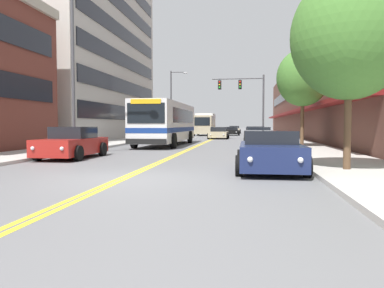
{
  "coord_description": "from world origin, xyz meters",
  "views": [
    {
      "loc": [
        3.48,
        -10.22,
        1.55
      ],
      "look_at": [
        -0.11,
        14.69,
        0.23
      ],
      "focal_mm": 35.0,
      "sensor_mm": 36.0,
      "label": 1
    }
  ],
  "objects": [
    {
      "name": "car_black_moving_lead",
      "position": [
        1.51,
        43.71,
        0.57
      ],
      "size": [
        2.19,
        4.16,
        1.2
      ],
      "color": "black",
      "rests_on": "ground_plane"
    },
    {
      "name": "car_champagne_moving_second",
      "position": [
        1.51,
        55.06,
        0.62
      ],
      "size": [
        2.18,
        4.25,
        1.3
      ],
      "color": "beige",
      "rests_on": "ground_plane"
    },
    {
      "name": "street_tree_right_near",
      "position": [
        6.65,
        2.13,
        4.29
      ],
      "size": [
        3.61,
        3.61,
        6.14
      ],
      "color": "brown",
      "rests_on": "sidewalk_right"
    },
    {
      "name": "street_lamp_left_far",
      "position": [
        -5.03,
        33.34,
        4.64
      ],
      "size": [
        2.07,
        0.28,
        7.84
      ],
      "color": "#47474C",
      "rests_on": "ground_plane"
    },
    {
      "name": "car_slate_blue_parked_right_mid",
      "position": [
        4.4,
        17.52,
        0.62
      ],
      "size": [
        2.16,
        4.55,
        1.36
      ],
      "color": "#475675",
      "rests_on": "ground_plane"
    },
    {
      "name": "car_charcoal_parked_right_far",
      "position": [
        4.4,
        26.82,
        0.63
      ],
      "size": [
        2.18,
        4.9,
        1.36
      ],
      "color": "#232328",
      "rests_on": "ground_plane"
    },
    {
      "name": "fire_hydrant",
      "position": [
        5.95,
        10.56,
        0.56
      ],
      "size": [
        0.32,
        0.24,
        0.84
      ],
      "color": "yellow",
      "rests_on": "sidewalk_right"
    },
    {
      "name": "sidewalk_left",
      "position": [
        -7.22,
        37.0,
        0.07
      ],
      "size": [
        3.43,
        106.0,
        0.14
      ],
      "color": "#B2ADA5",
      "rests_on": "ground_plane"
    },
    {
      "name": "city_bus",
      "position": [
        -2.44,
        17.44,
        1.76
      ],
      "size": [
        2.92,
        11.73,
        3.11
      ],
      "color": "silver",
      "rests_on": "ground_plane"
    },
    {
      "name": "box_truck",
      "position": [
        -2.28,
        42.52,
        1.6
      ],
      "size": [
        2.77,
        6.57,
        3.09
      ],
      "color": "#BCAD89",
      "rests_on": "ground_plane"
    },
    {
      "name": "street_lamp_left_near",
      "position": [
        -4.96,
        8.0,
        5.11
      ],
      "size": [
        2.54,
        0.28,
        8.64
      ],
      "color": "#47474C",
      "rests_on": "ground_plane"
    },
    {
      "name": "office_tower_left",
      "position": [
        -15.17,
        27.83,
        12.32
      ],
      "size": [
        12.08,
        24.36,
        24.64
      ],
      "color": "#BCB7AD",
      "rests_on": "ground_plane"
    },
    {
      "name": "street_tree_right_mid",
      "position": [
        7.04,
        14.47,
        4.5
      ],
      "size": [
        3.3,
        3.3,
        6.19
      ],
      "color": "brown",
      "rests_on": "sidewalk_right"
    },
    {
      "name": "car_red_parked_left_mid",
      "position": [
        -4.43,
        6.01,
        0.67
      ],
      "size": [
        2.07,
        4.49,
        1.44
      ],
      "color": "maroon",
      "rests_on": "ground_plane"
    },
    {
      "name": "sidewalk_right",
      "position": [
        7.22,
        37.0,
        0.07
      ],
      "size": [
        3.43,
        106.0,
        0.14
      ],
      "color": "#B2ADA5",
      "rests_on": "ground_plane"
    },
    {
      "name": "car_beige_moving_third",
      "position": [
        0.55,
        30.43,
        0.59
      ],
      "size": [
        2.17,
        4.54,
        1.27
      ],
      "color": "#BCAD89",
      "rests_on": "ground_plane"
    },
    {
      "name": "storefront_row_right",
      "position": [
        13.16,
        37.0,
        4.68
      ],
      "size": [
        9.1,
        68.0,
        9.36
      ],
      "color": "brown",
      "rests_on": "ground_plane"
    },
    {
      "name": "traffic_signal_mast",
      "position": [
        3.45,
        28.1,
        4.61
      ],
      "size": [
        5.26,
        0.38,
        6.52
      ],
      "color": "#47474C",
      "rests_on": "ground_plane"
    },
    {
      "name": "ground_plane",
      "position": [
        0.0,
        37.0,
        0.0
      ],
      "size": [
        240.0,
        240.0,
        0.0
      ],
      "primitive_type": "plane",
      "color": "slate"
    },
    {
      "name": "car_silver_parked_left_far",
      "position": [
        -4.25,
        31.7,
        0.63
      ],
      "size": [
        2.14,
        4.65,
        1.35
      ],
      "color": "#B7B7BC",
      "rests_on": "ground_plane"
    },
    {
      "name": "car_navy_parked_right_foreground",
      "position": [
        4.28,
        2.32,
        0.63
      ],
      "size": [
        2.2,
        4.3,
        1.34
      ],
      "color": "#19234C",
      "rests_on": "ground_plane"
    },
    {
      "name": "car_dark_grey_parked_right_end",
      "position": [
        4.32,
        43.53,
        0.56
      ],
      "size": [
        2.15,
        4.24,
        1.19
      ],
      "color": "#38383D",
      "rests_on": "ground_plane"
    },
    {
      "name": "centre_line",
      "position": [
        0.0,
        37.0,
        0.0
      ],
      "size": [
        0.34,
        106.0,
        0.01
      ],
      "color": "yellow",
      "rests_on": "ground_plane"
    }
  ]
}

